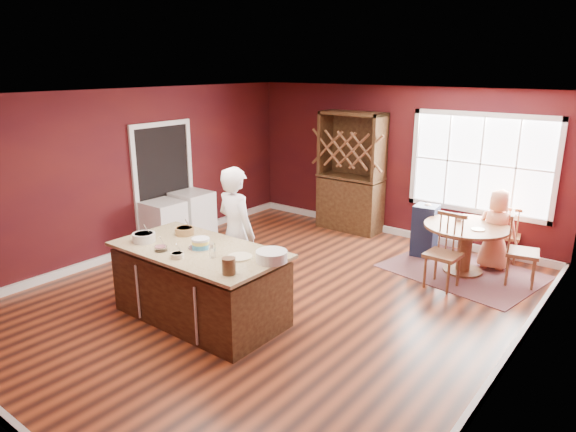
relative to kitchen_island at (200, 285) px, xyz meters
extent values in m
plane|color=brown|center=(0.36, 1.02, -0.44)|extent=(7.00, 7.00, 0.00)
plane|color=white|center=(0.36, 1.02, 2.26)|extent=(7.00, 7.00, 0.00)
plane|color=black|center=(0.36, 4.52, 0.91)|extent=(6.00, 0.00, 6.00)
plane|color=black|center=(-2.64, 1.02, 0.91)|extent=(0.00, 7.00, 7.00)
plane|color=black|center=(3.36, 1.02, 0.91)|extent=(0.00, 7.00, 7.00)
cube|color=black|center=(0.00, 0.00, -0.02)|extent=(2.09, 1.06, 0.83)
cube|color=beige|center=(0.00, 0.00, 0.46)|extent=(2.17, 1.14, 0.04)
cylinder|color=brown|center=(2.07, 3.47, -0.42)|extent=(0.58, 0.58, 0.04)
cylinder|color=brown|center=(2.07, 3.47, -0.08)|extent=(0.21, 0.21, 0.67)
cylinder|color=brown|center=(2.07, 3.47, 0.29)|extent=(1.25, 1.25, 0.04)
imported|color=white|center=(-0.07, 0.74, 0.46)|extent=(0.72, 0.54, 1.80)
cylinder|color=white|center=(-0.72, -0.24, 0.54)|extent=(0.28, 0.28, 0.11)
cylinder|color=olive|center=(-0.53, 0.26, 0.53)|extent=(0.25, 0.25, 0.09)
cylinder|color=white|center=(-0.29, -0.33, 0.51)|extent=(0.16, 0.16, 0.06)
cylinder|color=beige|center=(0.04, -0.36, 0.51)|extent=(0.16, 0.16, 0.06)
cylinder|color=silver|center=(0.35, -0.10, 0.56)|extent=(0.08, 0.08, 0.16)
cylinder|color=#FDF7C6|center=(0.61, 0.08, 0.49)|extent=(0.29, 0.29, 0.02)
cylinder|color=white|center=(0.97, 0.22, 0.54)|extent=(0.36, 0.36, 0.12)
cylinder|color=#412D1A|center=(0.84, -0.34, 0.57)|extent=(0.15, 0.15, 0.18)
cube|color=brown|center=(2.07, 3.47, -0.43)|extent=(2.39, 2.00, 0.01)
imported|color=#F1976B|center=(2.38, 3.91, 0.19)|extent=(0.64, 0.44, 1.26)
cylinder|color=beige|center=(2.27, 3.34, 0.32)|extent=(0.20, 0.20, 0.01)
imported|color=silver|center=(1.89, 3.63, 0.36)|extent=(0.16, 0.16, 0.10)
cube|color=#3F1E11|center=(-0.42, 4.24, 0.68)|extent=(1.22, 0.51, 2.23)
cube|color=white|center=(-2.28, 1.30, -0.01)|extent=(0.59, 0.57, 0.86)
cube|color=white|center=(-2.28, 1.94, 0.01)|extent=(0.62, 0.60, 0.90)
camera|label=1|loc=(4.43, -3.94, 2.61)|focal=32.00mm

